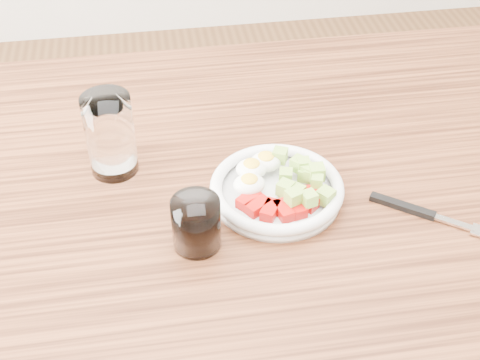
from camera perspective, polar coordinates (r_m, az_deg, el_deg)
name	(u,v)px	position (r m, az deg, el deg)	size (l,w,h in m)	color
dining_table	(247,248)	(1.03, 0.64, -5.83)	(1.50, 0.90, 0.77)	brown
bowl	(276,188)	(0.96, 3.13, -0.65)	(0.19, 0.19, 0.05)	white
fork	(421,212)	(0.97, 15.18, -2.66)	(0.17, 0.13, 0.01)	black
water_glass	(110,135)	(0.99, -11.02, 3.81)	(0.07, 0.07, 0.13)	white
coffee_glass	(196,224)	(0.88, -3.76, -3.75)	(0.06, 0.06, 0.07)	white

